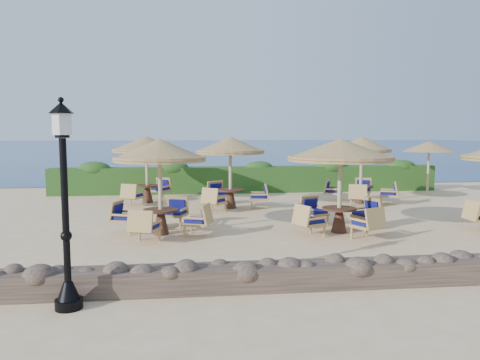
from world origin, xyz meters
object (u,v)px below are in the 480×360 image
(cafe_set_0, at_px, (160,172))
(extra_parasol, at_px, (429,147))
(lamp_post, at_px, (65,214))
(cafe_set_5, at_px, (361,161))
(cafe_set_1, at_px, (340,167))
(cafe_set_3, at_px, (147,153))
(cafe_set_4, at_px, (230,159))

(cafe_set_0, bearing_deg, extra_parasol, 30.23)
(lamp_post, height_order, cafe_set_5, lamp_post)
(cafe_set_0, xyz_separation_m, cafe_set_1, (5.00, -0.32, 0.11))
(lamp_post, distance_m, cafe_set_5, 13.44)
(cafe_set_1, relative_size, cafe_set_3, 1.06)
(cafe_set_0, xyz_separation_m, cafe_set_5, (7.60, 4.81, -0.09))
(extra_parasol, height_order, cafe_set_3, cafe_set_3)
(cafe_set_3, bearing_deg, cafe_set_4, -28.57)
(extra_parasol, relative_size, cafe_set_4, 0.87)
(extra_parasol, xyz_separation_m, cafe_set_5, (-3.80, -1.84, -0.50))
(extra_parasol, xyz_separation_m, cafe_set_0, (-11.40, -6.64, -0.42))
(extra_parasol, bearing_deg, cafe_set_1, -132.62)
(cafe_set_1, distance_m, cafe_set_4, 5.23)
(lamp_post, xyz_separation_m, cafe_set_5, (8.80, 10.16, 0.11))
(lamp_post, relative_size, extra_parasol, 1.38)
(lamp_post, bearing_deg, cafe_set_1, 39.13)
(extra_parasol, bearing_deg, cafe_set_4, -164.87)
(cafe_set_1, distance_m, cafe_set_5, 5.75)
(cafe_set_0, height_order, cafe_set_4, same)
(cafe_set_1, relative_size, cafe_set_4, 1.08)
(lamp_post, distance_m, cafe_set_0, 5.49)
(lamp_post, height_order, cafe_set_3, lamp_post)
(cafe_set_4, relative_size, cafe_set_5, 0.97)
(cafe_set_3, relative_size, cafe_set_5, 1.00)
(extra_parasol, height_order, cafe_set_4, cafe_set_4)
(lamp_post, relative_size, cafe_set_0, 1.15)
(cafe_set_3, xyz_separation_m, cafe_set_5, (8.43, -1.12, -0.33))
(lamp_post, bearing_deg, extra_parasol, 43.60)
(cafe_set_0, xyz_separation_m, cafe_set_4, (2.34, 4.19, 0.10))
(lamp_post, relative_size, cafe_set_3, 1.17)
(cafe_set_0, height_order, cafe_set_5, same)
(cafe_set_3, relative_size, cafe_set_4, 1.03)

